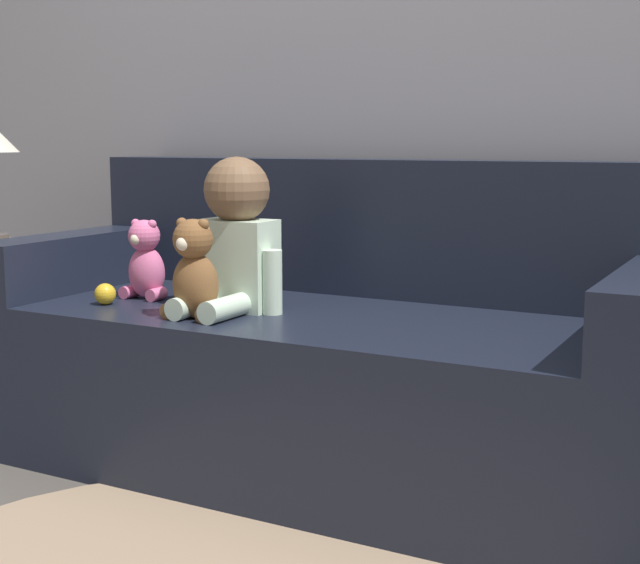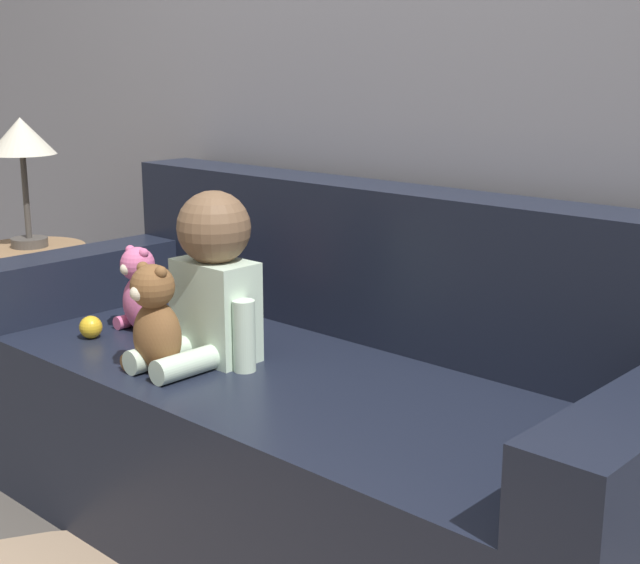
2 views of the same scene
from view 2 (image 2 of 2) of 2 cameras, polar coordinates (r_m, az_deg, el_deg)
The scene contains 8 objects.
ground_plane at distance 2.35m, azimuth -0.76°, elevation -16.11°, with size 12.00×12.00×0.00m, color #4C4742.
wall_back at distance 2.41m, azimuth 7.51°, elevation 16.81°, with size 8.00×0.05×2.60m.
couch at distance 2.24m, azimuth 0.08°, elevation -8.70°, with size 1.88×0.81×0.86m.
person_baby at distance 2.17m, azimuth -6.98°, elevation 0.00°, with size 0.30×0.32×0.42m.
teddy_bear_brown at distance 2.12m, azimuth -10.51°, elevation -2.52°, with size 0.15×0.12×0.26m.
plush_toy_side at distance 2.46m, azimuth -11.46°, elevation -0.60°, with size 0.14×0.11×0.23m.
toy_ball at distance 2.44m, azimuth -14.46°, elevation -2.81°, with size 0.06×0.06×0.06m.
side_table at distance 3.10m, azimuth -18.32°, elevation 5.34°, with size 0.36×0.36×1.00m.
Camera 2 is at (1.40, -1.47, 1.17)m, focal length 50.00 mm.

